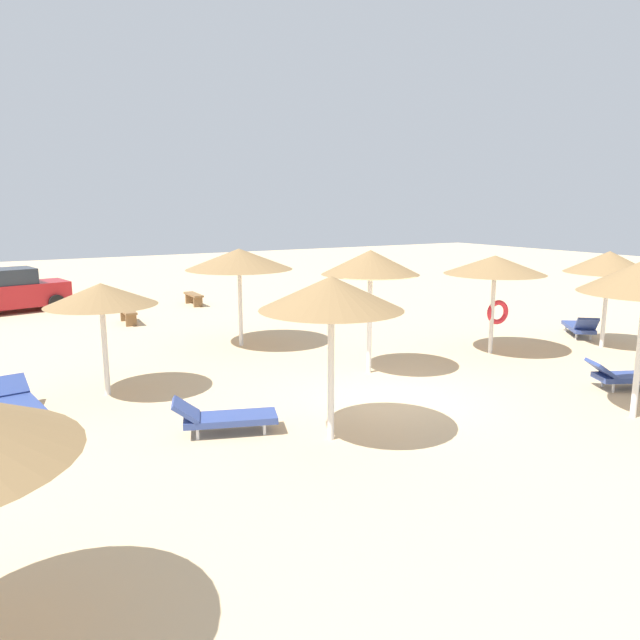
# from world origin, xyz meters

# --- Properties ---
(ground_plane) EXTENTS (80.00, 80.00, 0.00)m
(ground_plane) POSITION_xyz_m (0.00, 0.00, 0.00)
(ground_plane) COLOR #DBBA8C
(parasol_0) EXTENTS (2.53, 2.53, 2.96)m
(parasol_0) POSITION_xyz_m (-2.42, -1.49, 2.65)
(parasol_0) COLOR silver
(parasol_0) RESTS_ON ground
(parasol_1) EXTENTS (2.38, 2.38, 2.50)m
(parasol_1) POSITION_xyz_m (-5.37, 3.20, 2.25)
(parasol_1) COLOR silver
(parasol_1) RESTS_ON ground
(parasol_2) EXTENTS (2.50, 2.50, 2.85)m
(parasol_2) POSITION_xyz_m (8.20, 0.42, 2.53)
(parasol_2) COLOR silver
(parasol_2) RESTS_ON ground
(parasol_5) EXTENTS (2.41, 2.41, 3.08)m
(parasol_5) POSITION_xyz_m (0.68, 1.73, 2.77)
(parasol_5) COLOR silver
(parasol_5) RESTS_ON ground
(parasol_6) EXTENTS (2.80, 2.80, 2.78)m
(parasol_6) POSITION_xyz_m (4.83, 1.61, 2.49)
(parasol_6) COLOR silver
(parasol_6) RESTS_ON ground
(parasol_8) EXTENTS (3.14, 3.14, 2.91)m
(parasol_8) POSITION_xyz_m (-0.93, 6.08, 2.59)
(parasol_8) COLOR silver
(parasol_8) RESTS_ON ground
(lounger_0) EXTENTS (2.00, 1.24, 0.70)m
(lounger_0) POSITION_xyz_m (-3.99, -0.25, 0.32)
(lounger_0) COLOR #33478C
(lounger_0) RESTS_ON ground
(lounger_1) EXTENTS (0.90, 1.98, 0.66)m
(lounger_1) POSITION_xyz_m (-7.17, 2.65, 0.31)
(lounger_1) COLOR #33478C
(lounger_1) RESTS_ON ground
(lounger_2) EXTENTS (1.66, 1.86, 0.77)m
(lounger_2) POSITION_xyz_m (8.90, 1.69, 0.32)
(lounger_2) COLOR #33478C
(lounger_2) RESTS_ON ground
(lounger_3) EXTENTS (1.99, 1.39, 0.69)m
(lounger_3) POSITION_xyz_m (5.00, -2.41, 0.31)
(lounger_3) COLOR #33478C
(lounger_3) RESTS_ON ground
(bench_0) EXTENTS (0.42, 1.50, 0.49)m
(bench_0) POSITION_xyz_m (0.24, 13.90, 0.35)
(bench_0) COLOR brown
(bench_0) RESTS_ON ground
(bench_1) EXTENTS (0.48, 1.52, 0.49)m
(bench_1) POSITION_xyz_m (-3.07, 11.25, 0.35)
(bench_1) COLOR brown
(bench_1) RESTS_ON ground
(parked_car) EXTENTS (4.24, 2.56, 1.72)m
(parked_car) POSITION_xyz_m (-6.45, 16.00, 0.82)
(parked_car) COLOR #B21E23
(parked_car) RESTS_ON ground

